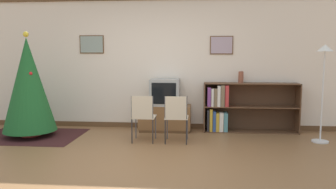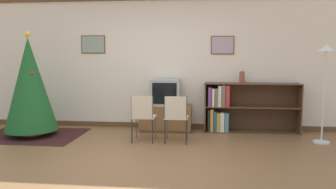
# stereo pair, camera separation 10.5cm
# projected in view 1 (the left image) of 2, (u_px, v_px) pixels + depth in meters

# --- Properties ---
(ground_plane) EXTENTS (24.00, 24.00, 0.00)m
(ground_plane) POSITION_uv_depth(u_px,v_px,m) (134.00, 164.00, 4.52)
(ground_plane) COLOR brown
(wall_back) EXTENTS (8.90, 0.11, 2.70)m
(wall_back) POSITION_uv_depth(u_px,v_px,m) (156.00, 63.00, 6.72)
(wall_back) COLOR silver
(wall_back) RESTS_ON ground_plane
(area_rug) EXTENTS (1.84, 1.36, 0.01)m
(area_rug) POSITION_uv_depth(u_px,v_px,m) (31.00, 136.00, 6.11)
(area_rug) COLOR #381919
(area_rug) RESTS_ON ground_plane
(christmas_tree) EXTENTS (0.95, 0.95, 1.92)m
(christmas_tree) POSITION_uv_depth(u_px,v_px,m) (28.00, 85.00, 6.00)
(christmas_tree) COLOR maroon
(christmas_tree) RESTS_ON area_rug
(tv_console) EXTENTS (1.02, 0.47, 0.51)m
(tv_console) POSITION_uv_depth(u_px,v_px,m) (165.00, 118.00, 6.52)
(tv_console) COLOR brown
(tv_console) RESTS_ON ground_plane
(television) EXTENTS (0.57, 0.46, 0.52)m
(television) POSITION_uv_depth(u_px,v_px,m) (165.00, 92.00, 6.46)
(television) COLOR #9E9E99
(television) RESTS_ON tv_console
(folding_chair_left) EXTENTS (0.40, 0.40, 0.82)m
(folding_chair_left) POSITION_uv_depth(u_px,v_px,m) (143.00, 115.00, 5.62)
(folding_chair_left) COLOR beige
(folding_chair_left) RESTS_ON ground_plane
(folding_chair_right) EXTENTS (0.40, 0.40, 0.82)m
(folding_chair_right) POSITION_uv_depth(u_px,v_px,m) (176.00, 116.00, 5.57)
(folding_chair_right) COLOR beige
(folding_chair_right) RESTS_ON ground_plane
(bookshelf) EXTENTS (1.82, 0.36, 0.97)m
(bookshelf) POSITION_uv_depth(u_px,v_px,m) (234.00, 107.00, 6.44)
(bookshelf) COLOR brown
(bookshelf) RESTS_ON ground_plane
(vase) EXTENTS (0.10, 0.10, 0.22)m
(vase) POSITION_uv_depth(u_px,v_px,m) (241.00, 77.00, 6.40)
(vase) COLOR brown
(vase) RESTS_ON bookshelf
(standing_lamp) EXTENTS (0.28, 0.28, 1.68)m
(standing_lamp) POSITION_uv_depth(u_px,v_px,m) (324.00, 68.00, 5.53)
(standing_lamp) COLOR silver
(standing_lamp) RESTS_ON ground_plane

